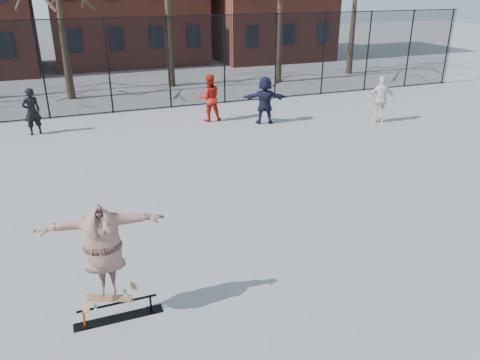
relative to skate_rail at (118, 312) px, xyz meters
name	(u,v)px	position (x,y,z in m)	size (l,w,h in m)	color
ground	(256,257)	(2.96, 0.96, -0.13)	(100.00, 100.00, 0.00)	slate
skate_rail	(118,312)	(0.00, 0.00, 0.00)	(1.50, 0.23, 0.33)	black
skateboard	(111,301)	(-0.10, 0.00, 0.25)	(0.82, 0.20, 0.10)	#945D3B
skater	(105,258)	(-0.10, 0.00, 1.11)	(2.00, 0.54, 1.62)	#503E9C
bystander_black	(32,111)	(-1.57, 11.83, 0.75)	(0.64, 0.42, 1.76)	black
bystander_red	(209,98)	(5.17, 11.28, 0.83)	(0.93, 0.72, 1.91)	#B61B10
bystander_white	(381,99)	(11.58, 8.61, 0.81)	(1.10, 0.46, 1.88)	silver
bystander_navy	(265,100)	(7.13, 10.13, 0.83)	(1.77, 0.56, 1.91)	#191A33
fence	(141,64)	(2.94, 13.96, 1.93)	(34.03, 0.07, 4.00)	black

